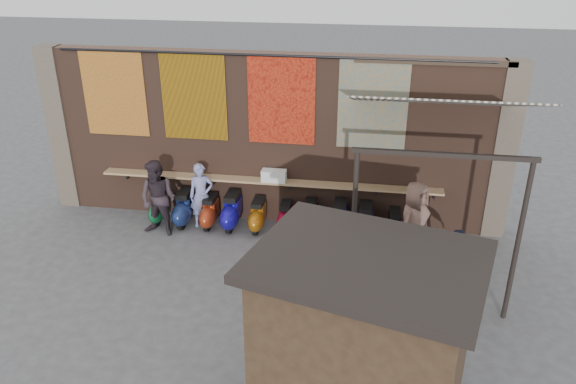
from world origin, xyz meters
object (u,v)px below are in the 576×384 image
object	(u,v)px
scooter_stool_5	(285,218)
diner_right	(158,199)
scooter_stool_7	(339,220)
shopper_tan	(414,223)
diner_left	(201,195)
scooter_stool_9	(394,226)
scooter_stool_8	(365,222)
scooter_stool_3	(232,211)
scooter_stool_0	(159,208)
shopper_navy	(455,271)
scooter_stool_2	(210,212)
shopper_grey	(418,281)
market_stall	(362,352)
scooter_stool_6	(310,218)
scooter_stool_4	(258,216)
shelf_box	(274,176)
scooter_stool_1	(185,208)

from	to	relation	value
scooter_stool_5	diner_right	size ratio (longest dim) A/B	0.41
scooter_stool_7	shopper_tan	world-z (taller)	shopper_tan
scooter_stool_7	diner_right	distance (m)	4.14
diner_left	shopper_tan	bearing A→B (deg)	-31.63
diner_left	diner_right	distance (m)	1.02
scooter_stool_9	diner_left	bearing A→B (deg)	-179.94
scooter_stool_8	scooter_stool_9	distance (m)	0.65
scooter_stool_3	scooter_stool_9	distance (m)	3.76
scooter_stool_0	shopper_navy	distance (m)	7.06
scooter_stool_2	shopper_grey	distance (m)	5.55
scooter_stool_0	market_stall	world-z (taller)	market_stall
scooter_stool_6	shopper_tan	size ratio (longest dim) A/B	0.44
scooter_stool_0	scooter_stool_6	world-z (taller)	scooter_stool_6
scooter_stool_5	scooter_stool_2	bearing A→B (deg)	179.35
scooter_stool_5	market_stall	distance (m)	5.90
scooter_stool_7	market_stall	world-z (taller)	market_stall
scooter_stool_3	scooter_stool_4	size ratio (longest dim) A/B	1.15
shopper_tan	scooter_stool_2	bearing A→B (deg)	114.39
scooter_stool_7	shelf_box	bearing A→B (deg)	167.63
scooter_stool_8	scooter_stool_9	world-z (taller)	scooter_stool_8
scooter_stool_1	scooter_stool_5	xyz separation A→B (m)	(2.44, -0.04, -0.06)
scooter_stool_0	scooter_stool_2	xyz separation A→B (m)	(1.27, -0.04, 0.02)
scooter_stool_3	shopper_navy	distance (m)	5.40
scooter_stool_0	scooter_stool_1	size ratio (longest dim) A/B	0.84
scooter_stool_1	scooter_stool_8	bearing A→B (deg)	-0.52
scooter_stool_1	scooter_stool_7	world-z (taller)	scooter_stool_7
scooter_stool_9	scooter_stool_1	bearing A→B (deg)	-179.93
scooter_stool_2	shopper_grey	bearing A→B (deg)	-33.17
scooter_stool_4	shopper_grey	xyz separation A→B (m)	(3.46, -3.01, 0.55)
scooter_stool_8	scooter_stool_6	bearing A→B (deg)	176.91
shelf_box	scooter_stool_5	world-z (taller)	shelf_box
shopper_grey	scooter_stool_0	bearing A→B (deg)	-14.95
scooter_stool_4	scooter_stool_6	bearing A→B (deg)	2.48
scooter_stool_0	shopper_navy	world-z (taller)	shopper_navy
scooter_stool_7	diner_right	bearing A→B (deg)	-172.56
diner_right	market_stall	size ratio (longest dim) A/B	0.67
scooter_stool_3	scooter_stool_6	xyz separation A→B (m)	(1.84, 0.03, -0.04)
shopper_navy	market_stall	xyz separation A→B (m)	(-1.58, -3.02, 0.51)
scooter_stool_3	scooter_stool_8	bearing A→B (deg)	-0.74
scooter_stool_6	shopper_grey	world-z (taller)	shopper_grey
scooter_stool_9	scooter_stool_2	bearing A→B (deg)	-179.71
scooter_stool_6	market_stall	world-z (taller)	market_stall
scooter_stool_1	diner_left	distance (m)	0.57
scooter_stool_4	diner_left	bearing A→B (deg)	178.96
scooter_stool_3	shopper_navy	world-z (taller)	shopper_navy
shopper_tan	shopper_grey	bearing A→B (deg)	-145.45
scooter_stool_8	market_stall	size ratio (longest dim) A/B	0.31
scooter_stool_1	scooter_stool_2	xyz separation A→B (m)	(0.62, -0.02, -0.05)
scooter_stool_0	scooter_stool_3	bearing A→B (deg)	-0.77
shelf_box	scooter_stool_6	size ratio (longest dim) A/B	0.71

